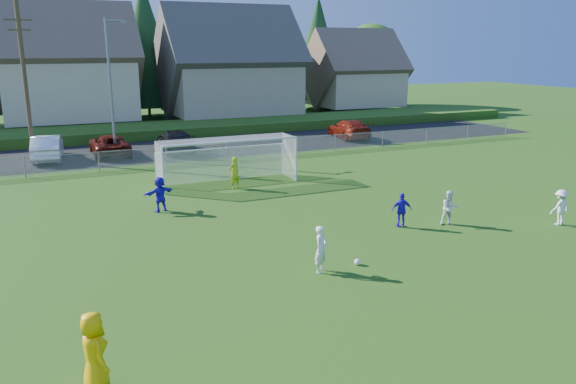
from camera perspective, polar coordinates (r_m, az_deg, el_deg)
name	(u,v)px	position (r m, az deg, el deg)	size (l,w,h in m)	color
ground	(401,301)	(17.05, 11.37, -10.78)	(160.00, 160.00, 0.00)	#193D0C
asphalt_lot	(177,149)	(41.57, -11.20, 4.30)	(60.00, 60.00, 0.00)	black
grass_embankment	(156,130)	(48.75, -13.29, 6.14)	(70.00, 6.00, 0.80)	#1E420F
soccer_ball	(357,262)	(19.37, 7.07, -7.06)	(0.22, 0.22, 0.22)	white
referee	(94,352)	(13.08, -19.11, -15.13)	(0.89, 0.58, 1.82)	#FFBB05
player_white_a	(321,249)	(18.47, 3.39, -5.82)	(0.57, 0.38, 1.57)	white
player_white_b	(450,208)	(24.18, 16.09, -1.57)	(0.71, 0.55, 1.46)	white
player_white_c	(560,207)	(25.88, 25.94, -1.40)	(0.97, 0.56, 1.50)	white
player_blue_a	(402,210)	(23.45, 11.47, -1.81)	(0.84, 0.35, 1.44)	#2214BB
player_blue_b	(160,194)	(25.79, -12.87, -0.21)	(1.48, 0.47, 1.60)	#2214BB
goalkeeper	(234,173)	(29.32, -5.46, 1.96)	(0.62, 0.41, 1.70)	#B2C917
car_b	(47,148)	(39.99, -23.25, 4.17)	(1.72, 4.94, 1.63)	white
car_c	(110,145)	(40.28, -17.68, 4.58)	(2.35, 5.09, 1.42)	#4F1209
car_d	(176,141)	(40.38, -11.34, 5.10)	(2.17, 5.33, 1.55)	black
car_g	(349,129)	(45.86, 6.21, 6.38)	(2.11, 5.20, 1.51)	maroon
soccer_goal	(226,154)	(30.41, -6.29, 3.89)	(7.42, 1.90, 2.50)	white
chainlink_fence	(197,153)	(36.20, -9.21, 3.89)	(52.06, 0.06, 1.20)	gray
streetlight	(111,84)	(38.75, -17.53, 10.39)	(1.38, 0.18, 9.00)	slate
utility_pole	(25,81)	(39.44, -25.15, 10.21)	(1.60, 0.26, 10.00)	#473321
houses_row	(156,45)	(55.98, -13.24, 14.31)	(53.90, 11.45, 13.27)	tan
tree_row	(135,50)	(61.98, -15.28, 13.78)	(65.98, 12.36, 13.80)	#382616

